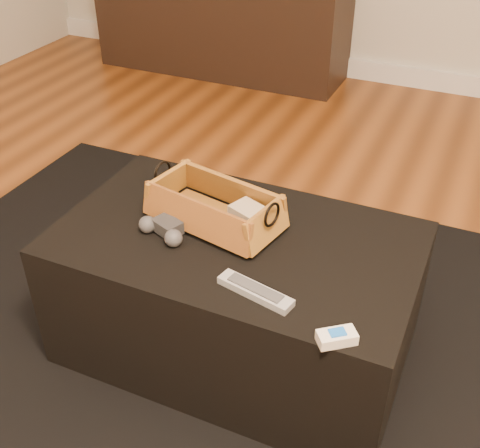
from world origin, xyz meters
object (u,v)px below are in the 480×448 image
at_px(cream_gadget, 337,337).
at_px(media_cabinet, 221,22).
at_px(silver_remote, 255,291).
at_px(game_controller, 163,229).
at_px(tv_remote, 206,215).
at_px(wicker_basket, 215,209).
at_px(ottoman, 237,294).

bearing_deg(cream_gadget, media_cabinet, 120.75).
xyz_separation_m(media_cabinet, silver_remote, (1.25, -2.41, 0.14)).
bearing_deg(game_controller, cream_gadget, -19.09).
xyz_separation_m(tv_remote, cream_gadget, (0.47, -0.30, -0.01)).
xyz_separation_m(wicker_basket, silver_remote, (0.23, -0.24, -0.03)).
bearing_deg(media_cabinet, game_controller, -67.97).
distance_m(ottoman, game_controller, 0.31).
relative_size(media_cabinet, silver_remote, 7.62).
height_order(game_controller, cream_gadget, game_controller).
distance_m(media_cabinet, game_controller, 2.48).
height_order(game_controller, silver_remote, game_controller).
distance_m(ottoman, tv_remote, 0.26).
height_order(wicker_basket, silver_remote, wicker_basket).
distance_m(ottoman, cream_gadget, 0.51).
height_order(wicker_basket, game_controller, wicker_basket).
height_order(tv_remote, silver_remote, tv_remote).
relative_size(wicker_basket, game_controller, 2.63).
bearing_deg(game_controller, wicker_basket, 50.97).
bearing_deg(media_cabinet, ottoman, -63.33).
height_order(wicker_basket, cream_gadget, wicker_basket).
relative_size(game_controller, cream_gadget, 1.67).
bearing_deg(game_controller, tv_remote, 55.47).
distance_m(ottoman, silver_remote, 0.33).
xyz_separation_m(ottoman, cream_gadget, (0.37, -0.27, 0.22)).
bearing_deg(cream_gadget, game_controller, 160.91).
bearing_deg(ottoman, silver_remote, -54.75).
relative_size(media_cabinet, cream_gadget, 16.50).
bearing_deg(ottoman, cream_gadget, -36.62).
distance_m(game_controller, cream_gadget, 0.58).
bearing_deg(silver_remote, tv_remote, 137.30).
bearing_deg(ottoman, tv_remote, 165.06).
bearing_deg(wicker_basket, silver_remote, -46.59).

